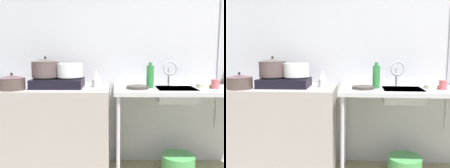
% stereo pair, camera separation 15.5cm
% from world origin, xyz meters
% --- Properties ---
extents(wall_back, '(5.23, 0.10, 2.62)m').
position_xyz_m(wall_back, '(0.00, 1.91, 1.31)').
color(wall_back, '#B1B1B8').
rests_on(wall_back, ground).
extents(wall_metal_strip, '(0.05, 0.01, 2.09)m').
position_xyz_m(wall_metal_strip, '(0.16, 1.85, 1.44)').
color(wall_metal_strip, '#ABABB4').
extents(counter_concrete, '(1.10, 0.59, 0.88)m').
position_xyz_m(counter_concrete, '(-1.58, 1.57, 0.44)').
color(counter_concrete, gray).
rests_on(counter_concrete, ground).
extents(counter_sink, '(1.47, 0.59, 0.88)m').
position_xyz_m(counter_sink, '(-0.25, 1.57, 0.81)').
color(counter_sink, '#ABABB4').
rests_on(counter_sink, ground).
extents(stove, '(0.49, 0.33, 0.10)m').
position_xyz_m(stove, '(-1.53, 1.57, 0.93)').
color(stove, black).
rests_on(stove, counter_concrete).
extents(pot_on_left_burner, '(0.27, 0.27, 0.20)m').
position_xyz_m(pot_on_left_burner, '(-1.64, 1.57, 1.07)').
color(pot_on_left_burner, '#4F3F3E').
rests_on(pot_on_left_burner, stove).
extents(pot_on_right_burner, '(0.25, 0.25, 0.13)m').
position_xyz_m(pot_on_right_burner, '(-1.41, 1.57, 1.05)').
color(pot_on_right_burner, silver).
rests_on(pot_on_right_burner, stove).
extents(pot_beside_stove, '(0.24, 0.24, 0.16)m').
position_xyz_m(pot_beside_stove, '(-1.92, 1.42, 0.94)').
color(pot_beside_stove, '#483A35').
rests_on(pot_beside_stove, counter_concrete).
extents(percolator, '(0.08, 0.08, 0.17)m').
position_xyz_m(percolator, '(-1.16, 1.60, 0.96)').
color(percolator, silver).
rests_on(percolator, counter_concrete).
extents(sink_basin, '(0.37, 0.34, 0.12)m').
position_xyz_m(sink_basin, '(-0.38, 1.54, 0.81)').
color(sink_basin, '#ABABB4').
rests_on(sink_basin, counter_sink).
extents(faucet, '(0.15, 0.08, 0.25)m').
position_xyz_m(faucet, '(-0.42, 1.68, 1.04)').
color(faucet, '#ABABB4').
rests_on(faucet, counter_sink).
extents(frying_pan, '(0.21, 0.21, 0.03)m').
position_xyz_m(frying_pan, '(-0.76, 1.50, 0.89)').
color(frying_pan, '#37322C').
rests_on(frying_pan, counter_sink).
extents(cup_by_rack, '(0.07, 0.07, 0.09)m').
position_xyz_m(cup_by_rack, '(-0.02, 1.50, 0.92)').
color(cup_by_rack, '#B14F52').
rests_on(cup_by_rack, counter_sink).
extents(small_bowl_on_drainboard, '(0.15, 0.15, 0.04)m').
position_xyz_m(small_bowl_on_drainboard, '(-0.10, 1.58, 0.89)').
color(small_bowl_on_drainboard, beige).
rests_on(small_bowl_on_drainboard, counter_sink).
extents(bottle_by_sink, '(0.07, 0.07, 0.25)m').
position_xyz_m(bottle_by_sink, '(-0.63, 1.55, 0.99)').
color(bottle_by_sink, '#287532').
rests_on(bottle_by_sink, counter_sink).
extents(bucket_on_floor, '(0.33, 0.33, 0.20)m').
position_xyz_m(bucket_on_floor, '(-0.34, 1.54, 0.10)').
color(bucket_on_floor, '#438D4C').
rests_on(bucket_on_floor, ground).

